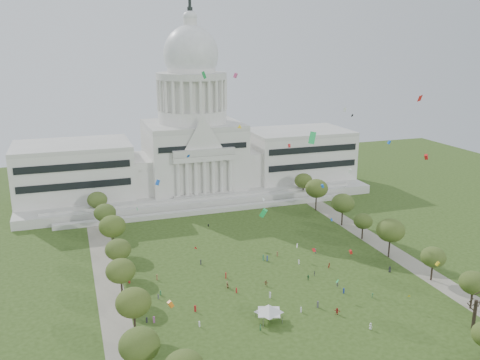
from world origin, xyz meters
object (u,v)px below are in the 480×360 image
Objects in this scene: big_bare_tree at (477,298)px; person_0 at (390,269)px; event_tent at (269,309)px; capitol at (193,148)px.

big_bare_tree reaches higher than person_0.
event_tent is at bearing -122.75° from person_0.
person_0 is (37.49, -106.44, -21.29)m from capitol.
capitol reaches higher than person_0.
capitol is 147.23m from big_bare_tree.
capitol is at bearing 149.52° from person_0.
person_0 is at bearing 90.83° from big_bare_tree.
big_bare_tree is 52.37m from event_tent.
person_0 is at bearing 17.14° from event_tent.
person_0 is (47.37, 14.61, -2.46)m from event_tent.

